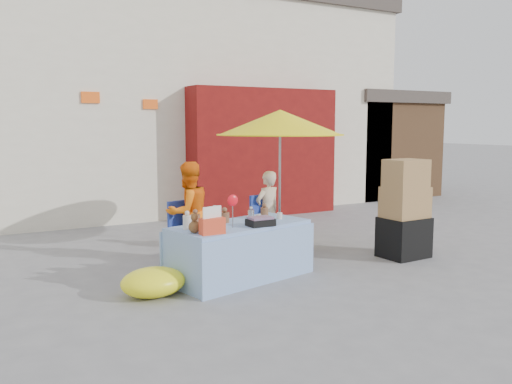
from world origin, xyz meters
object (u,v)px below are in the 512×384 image
chair_right (272,236)px  umbrella (280,123)px  vendor_beige (268,212)px  vendor_orange (188,212)px  chair_left (192,245)px  box_stack (405,213)px  market_table (240,250)px

chair_right → umbrella: umbrella is taller
vendor_beige → umbrella: size_ratio=0.57×
vendor_orange → vendor_beige: (1.25, 0.00, -0.09)m
chair_left → box_stack: size_ratio=0.61×
box_stack → chair_right: bearing=144.0°
umbrella → box_stack: size_ratio=1.50×
chair_right → umbrella: (0.30, 0.28, 1.64)m
vendor_beige → umbrella: 1.34m
chair_right → box_stack: 1.91m
market_table → chair_right: size_ratio=2.24×
box_stack → chair_left: bearing=158.3°
vendor_beige → vendor_orange: bearing=-13.9°
vendor_orange → box_stack: bearing=142.0°
chair_left → vendor_beige: size_ratio=0.71×
market_table → box_stack: bearing=-17.5°
chair_right → vendor_beige: bearing=74.5°
chair_right → umbrella: 1.69m
market_table → vendor_beige: size_ratio=1.59×
vendor_orange → vendor_beige: 1.25m
market_table → vendor_orange: vendor_orange is taller
chair_left → box_stack: (2.77, -1.10, 0.39)m
vendor_orange → umbrella: (1.55, 0.15, 1.20)m
chair_right → vendor_orange: size_ratio=0.62×
chair_right → umbrella: bearing=29.2°
vendor_orange → vendor_beige: vendor_orange is taller
chair_right → chair_left: bearing=166.1°
chair_left → vendor_orange: (0.00, 0.13, 0.43)m
market_table → vendor_beige: 1.48m
market_table → vendor_orange: (-0.24, 1.05, 0.34)m
chair_left → vendor_beige: bearing=-7.8°
market_table → vendor_orange: 1.13m
market_table → box_stack: box_stack is taller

